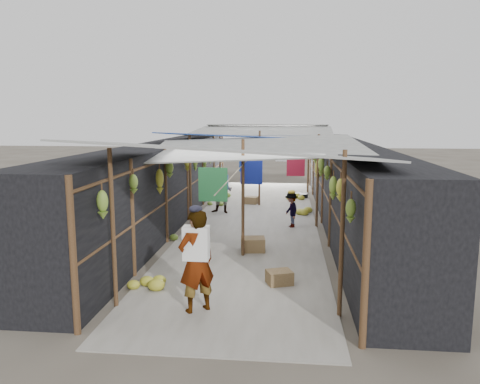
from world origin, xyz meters
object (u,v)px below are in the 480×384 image
(black_basin, at_px, (301,196))
(shopper_blue, at_px, (222,191))
(vendor_elderly, at_px, (196,261))
(vendor_seated, at_px, (291,210))
(crate_near, at_px, (279,278))

(black_basin, relative_size, shopper_blue, 0.38)
(vendor_elderly, bearing_deg, black_basin, -137.84)
(shopper_blue, bearing_deg, vendor_seated, -23.89)
(black_basin, relative_size, vendor_elderly, 0.34)
(crate_near, xyz_separation_m, black_basin, (0.64, 9.45, -0.05))
(shopper_blue, relative_size, vendor_seated, 1.47)
(crate_near, height_order, shopper_blue, shopper_blue)
(crate_near, relative_size, vendor_elderly, 0.27)
(vendor_elderly, height_order, shopper_blue, vendor_elderly)
(crate_near, height_order, vendor_seated, vendor_seated)
(vendor_elderly, relative_size, vendor_seated, 1.66)
(crate_near, xyz_separation_m, shopper_blue, (-1.96, 6.29, 0.60))
(vendor_elderly, distance_m, vendor_seated, 6.10)
(crate_near, bearing_deg, black_basin, 66.00)
(vendor_elderly, relative_size, shopper_blue, 1.13)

